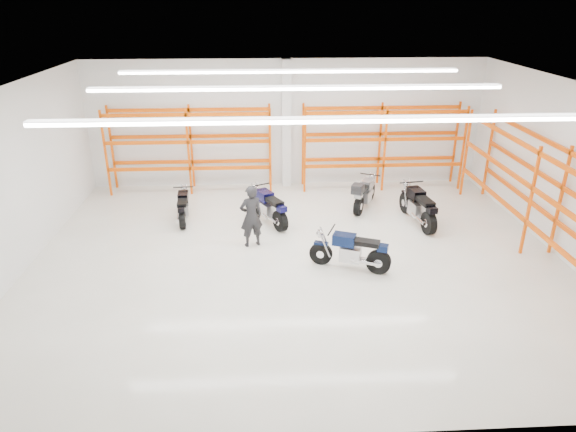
{
  "coord_description": "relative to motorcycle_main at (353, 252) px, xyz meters",
  "views": [
    {
      "loc": [
        -0.91,
        -12.08,
        6.44
      ],
      "look_at": [
        -0.23,
        0.5,
        1.03
      ],
      "focal_mm": 32.0,
      "sensor_mm": 36.0,
      "label": 1
    }
  ],
  "objects": [
    {
      "name": "motorcycle_main",
      "position": [
        0.0,
        0.0,
        0.0
      ],
      "size": [
        2.01,
        1.01,
        1.04
      ],
      "color": "black",
      "rests_on": "ground"
    },
    {
      "name": "standing_man",
      "position": [
        -2.59,
        1.51,
        0.4
      ],
      "size": [
        0.75,
        0.61,
        1.77
      ],
      "primitive_type": "imported",
      "rotation": [
        0.0,
        0.0,
        3.48
      ],
      "color": "black",
      "rests_on": "ground"
    },
    {
      "name": "motorcycle_back_a",
      "position": [
        -4.72,
        3.34,
        -0.05
      ],
      "size": [
        0.63,
        1.9,
        0.93
      ],
      "color": "black",
      "rests_on": "ground"
    },
    {
      "name": "ground",
      "position": [
        -1.37,
        0.63,
        -0.49
      ],
      "size": [
        14.0,
        14.0,
        0.0
      ],
      "primitive_type": "plane",
      "color": "beige",
      "rests_on": "ground"
    },
    {
      "name": "structural_column",
      "position": [
        -1.37,
        6.45,
        1.76
      ],
      "size": [
        0.32,
        0.32,
        4.5
      ],
      "primitive_type": "cube",
      "color": "white",
      "rests_on": "ground"
    },
    {
      "name": "motorcycle_back_d",
      "position": [
        2.46,
        2.7,
        0.05
      ],
      "size": [
        0.77,
        2.34,
        1.15
      ],
      "color": "black",
      "rests_on": "ground"
    },
    {
      "name": "pallet_racking_side",
      "position": [
        5.11,
        0.63,
        1.33
      ],
      "size": [
        0.87,
        9.07,
        3.0
      ],
      "color": "#E33F0C",
      "rests_on": "ground"
    },
    {
      "name": "pallet_racking_back_right",
      "position": [
        2.03,
        6.11,
        1.3
      ],
      "size": [
        5.67,
        0.87,
        3.0
      ],
      "color": "#E33F0C",
      "rests_on": "ground"
    },
    {
      "name": "motorcycle_back_c",
      "position": [
        1.02,
        3.97,
        0.04
      ],
      "size": [
        1.18,
        1.99,
        1.1
      ],
      "color": "black",
      "rests_on": "ground"
    },
    {
      "name": "motorcycle_back_b",
      "position": [
        -2.08,
        3.01,
        0.02
      ],
      "size": [
        1.18,
        1.99,
        1.07
      ],
      "color": "black",
      "rests_on": "ground"
    },
    {
      "name": "pallet_racking_back_left",
      "position": [
        -4.77,
        6.11,
        1.3
      ],
      "size": [
        5.67,
        0.87,
        3.0
      ],
      "color": "#E33F0C",
      "rests_on": "ground"
    },
    {
      "name": "room_shell",
      "position": [
        -1.37,
        0.66,
        2.8
      ],
      "size": [
        14.02,
        12.02,
        4.51
      ],
      "color": "white",
      "rests_on": "ground"
    }
  ]
}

